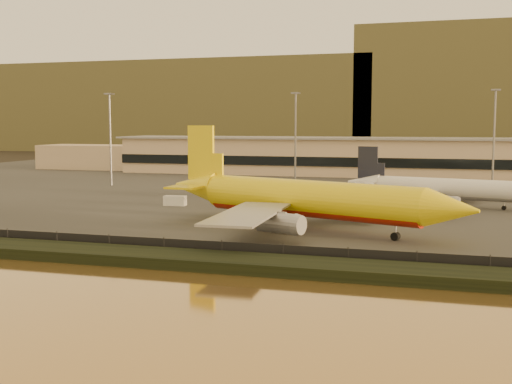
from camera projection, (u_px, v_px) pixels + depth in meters
ground at (239, 241)px, 94.27m from camera, size 900.00×900.00×0.00m
embankment at (195, 260)px, 77.99m from camera, size 320.00×7.00×1.40m
tarmac at (341, 184)px, 184.84m from camera, size 320.00×220.00×0.20m
perimeter_fence at (207, 249)px, 81.74m from camera, size 300.00×0.05×2.20m
terminal_building at (312, 156)px, 217.42m from camera, size 202.00×25.00×12.60m
apron_light_masts at (389, 130)px, 159.88m from camera, size 152.20×12.20×25.40m
distant_hills at (369, 102)px, 420.97m from camera, size 470.00×160.00×70.00m
dhl_cargo_jet at (305, 199)px, 102.86m from camera, size 54.34×51.61×16.74m
white_narrowbody_jet at (444, 189)px, 132.70m from camera, size 41.87×40.15×12.13m
gse_vehicle_yellow at (374, 211)px, 119.91m from camera, size 3.89×2.59×1.61m
gse_vehicle_white at (175, 201)px, 134.16m from camera, size 4.69×2.37×2.05m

